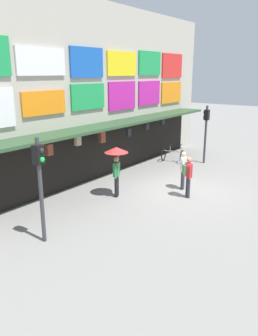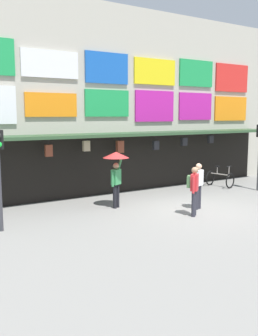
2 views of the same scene
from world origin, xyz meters
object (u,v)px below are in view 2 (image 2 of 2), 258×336
at_px(bicycle_parked, 220,179).
at_px(pedestrian_in_yellow, 198,183).
at_px(pedestrian_in_blue, 194,187).
at_px(pedestrian_with_umbrella, 116,164).

height_order(bicycle_parked, pedestrian_in_yellow, pedestrian_in_yellow).
relative_size(pedestrian_in_blue, pedestrian_in_yellow, 1.00).
xyz_separation_m(pedestrian_in_yellow, pedestrian_with_umbrella, (-2.43, 1.74, 0.69)).
xyz_separation_m(bicycle_parked, pedestrian_with_umbrella, (-6.25, -0.92, 1.25)).
bearing_deg(pedestrian_with_umbrella, bicycle_parked, 8.34).
distance_m(pedestrian_in_blue, pedestrian_with_umbrella, 2.96).
relative_size(bicycle_parked, pedestrian_in_yellow, 0.77).
bearing_deg(pedestrian_in_yellow, pedestrian_in_blue, -141.38).
relative_size(bicycle_parked, pedestrian_in_blue, 0.77).
bearing_deg(pedestrian_with_umbrella, pedestrian_in_yellow, -35.59).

